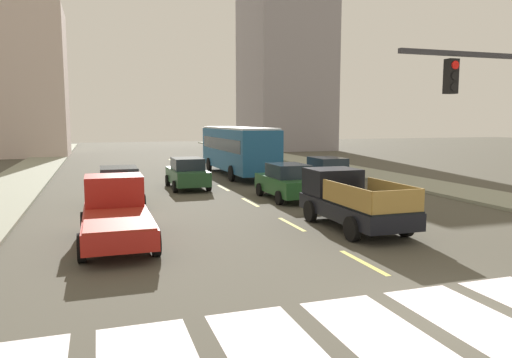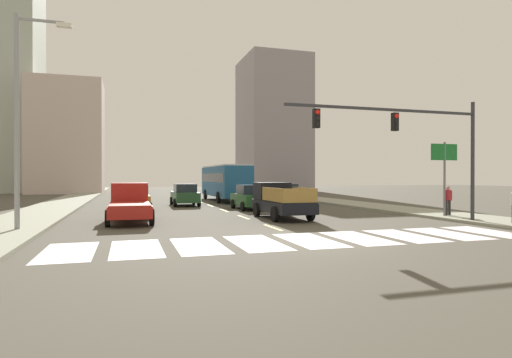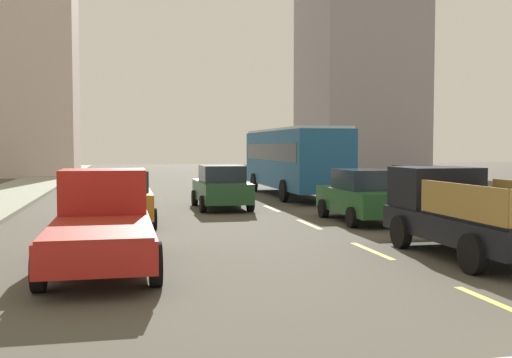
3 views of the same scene
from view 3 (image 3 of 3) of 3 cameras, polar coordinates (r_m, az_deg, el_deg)
The scene contains 17 objects.
lane_dash_0 at distance 10.47m, azimuth 21.72°, elevation -10.81°, with size 0.16×2.40×0.01m, color #D3C651.
lane_dash_1 at distance 14.79m, azimuth 10.76°, elevation -6.60°, with size 0.16×2.40×0.01m, color #D3C651.
lane_dash_2 at distance 19.43m, azimuth 4.97°, elevation -4.24°, with size 0.16×2.40×0.01m, color #D3C651.
lane_dash_3 at distance 24.22m, azimuth 1.46°, elevation -2.77°, with size 0.16×2.40×0.01m, color #D3C651.
lane_dash_4 at distance 29.08m, azimuth -0.88°, elevation -1.79°, with size 0.16×2.40×0.01m, color #D3C651.
lane_dash_5 at distance 33.98m, azimuth -2.55°, elevation -1.09°, with size 0.16×2.40×0.01m, color #D3C651.
lane_dash_6 at distance 38.91m, azimuth -3.80°, elevation -0.56°, with size 0.16×2.40×0.01m, color #D3C651.
lane_dash_7 at distance 43.85m, azimuth -4.76°, elevation -0.15°, with size 0.16×2.40×0.01m, color #D3C651.
pickup_stakebed at distance 14.69m, azimuth 18.77°, elevation -3.10°, with size 2.18×5.20×1.96m.
pickup_dark at distance 12.95m, azimuth -14.20°, elevation -3.91°, with size 2.18×5.20×1.96m.
city_bus at distance 30.16m, azimuth 3.48°, elevation 2.09°, with size 2.72×10.80×3.32m.
sedan_near_right at distance 20.25m, azimuth 10.01°, elevation -1.54°, with size 2.02×4.40×1.72m.
sedan_mid at distance 24.53m, azimuth 15.14°, elevation -0.80°, with size 2.02×4.40×1.72m.
sedan_far at distance 19.68m, azimuth -12.42°, elevation -1.70°, with size 2.02×4.40×1.72m.
sedan_near_left at distance 24.20m, azimuth -3.26°, elevation -0.75°, with size 2.02×4.40×1.72m.
tower_tall_centre at distance 61.70m, azimuth 9.58°, elevation 10.91°, with size 9.96×11.59×21.83m, color gray.
block_mid_right at distance 54.30m, azimuth -21.44°, elevation 8.39°, with size 9.40×8.05×15.38m, color beige.
Camera 3 is at (-5.72, -4.41, 2.48)m, focal length 42.80 mm.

